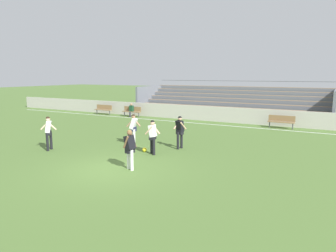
{
  "coord_description": "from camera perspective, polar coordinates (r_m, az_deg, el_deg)",
  "views": [
    {
      "loc": [
        7.77,
        -9.5,
        3.75
      ],
      "look_at": [
        -0.34,
        5.14,
        0.99
      ],
      "focal_mm": 33.52,
      "sensor_mm": 36.0,
      "label": 1
    }
  ],
  "objects": [
    {
      "name": "ground_plane",
      "position": [
        12.84,
        -9.93,
        -7.78
      ],
      "size": [
        160.0,
        160.0,
        0.0
      ],
      "primitive_type": "plane",
      "color": "#4C6B30"
    },
    {
      "name": "field_line_sideline",
      "position": [
        23.78,
        9.53,
        0.16
      ],
      "size": [
        44.0,
        0.12,
        0.01
      ],
      "primitive_type": "cube",
      "color": "white",
      "rests_on": "ground"
    },
    {
      "name": "sideline_wall",
      "position": [
        25.2,
        10.79,
        2.0
      ],
      "size": [
        48.0,
        0.16,
        1.2
      ],
      "primitive_type": "cube",
      "color": "#BCB7AD",
      "rests_on": "ground"
    },
    {
      "name": "bleacher_stand",
      "position": [
        28.26,
        11.08,
        4.36
      ],
      "size": [
        16.71,
        4.99,
        3.19
      ],
      "color": "#897051",
      "rests_on": "ground"
    },
    {
      "name": "bench_near_wall_gap",
      "position": [
        28.35,
        -6.57,
        2.81
      ],
      "size": [
        1.8,
        0.4,
        0.9
      ],
      "color": "olive",
      "rests_on": "ground"
    },
    {
      "name": "bench_centre_sideline",
      "position": [
        23.41,
        19.92,
        0.93
      ],
      "size": [
        1.8,
        0.4,
        0.9
      ],
      "color": "olive",
      "rests_on": "ground"
    },
    {
      "name": "bench_near_bin",
      "position": [
        30.37,
        -11.62,
        3.11
      ],
      "size": [
        1.8,
        0.4,
        0.9
      ],
      "color": "olive",
      "rests_on": "ground"
    },
    {
      "name": "spectator_seated",
      "position": [
        28.24,
        -6.72,
        3.1
      ],
      "size": [
        0.36,
        0.42,
        1.21
      ],
      "color": "#2D2D38",
      "rests_on": "ground"
    },
    {
      "name": "player_white_challenging",
      "position": [
        16.88,
        -6.28,
        -0.12
      ],
      "size": [
        0.66,
        0.48,
        1.66
      ],
      "color": "white",
      "rests_on": "ground"
    },
    {
      "name": "player_white_wide_right",
      "position": [
        14.77,
        -2.82,
        -1.49
      ],
      "size": [
        0.61,
        0.46,
        1.64
      ],
      "color": "black",
      "rests_on": "ground"
    },
    {
      "name": "player_dark_on_ball",
      "position": [
        12.47,
        -6.95,
        -3.67
      ],
      "size": [
        0.41,
        0.5,
        1.61
      ],
      "color": "white",
      "rests_on": "ground"
    },
    {
      "name": "player_dark_overlapping",
      "position": [
        15.87,
        2.16,
        -0.62
      ],
      "size": [
        0.61,
        0.46,
        1.68
      ],
      "color": "black",
      "rests_on": "ground"
    },
    {
      "name": "player_white_wide_left",
      "position": [
        16.66,
        -20.9,
        -0.72
      ],
      "size": [
        0.77,
        0.49,
        1.7
      ],
      "color": "black",
      "rests_on": "ground"
    },
    {
      "name": "soccer_ball",
      "position": [
        15.43,
        -4.28,
        -4.32
      ],
      "size": [
        0.22,
        0.22,
        0.22
      ],
      "primitive_type": "sphere",
      "color": "yellow",
      "rests_on": "ground"
    }
  ]
}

